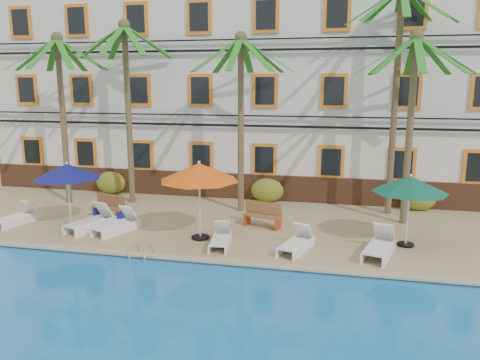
% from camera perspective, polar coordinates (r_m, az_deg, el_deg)
% --- Properties ---
extents(ground, '(100.00, 100.00, 0.00)m').
position_cam_1_polar(ground, '(15.79, -6.77, -9.14)').
color(ground, '#384C23').
rests_on(ground, ground).
extents(pool_deck, '(30.00, 12.00, 0.25)m').
position_cam_1_polar(pool_deck, '(20.30, -2.17, -3.89)').
color(pool_deck, tan).
rests_on(pool_deck, ground).
extents(pool_coping, '(30.00, 0.35, 0.06)m').
position_cam_1_polar(pool_coping, '(14.90, -7.93, -9.33)').
color(pool_coping, tan).
rests_on(pool_coping, pool_deck).
extents(hotel_building, '(25.40, 6.44, 10.22)m').
position_cam_1_polar(hotel_building, '(24.39, 0.72, 11.26)').
color(hotel_building, silver).
rests_on(hotel_building, pool_deck).
extents(palm_a, '(4.24, 4.24, 7.48)m').
position_cam_1_polar(palm_a, '(22.10, -20.96, 9.65)').
color(palm_a, brown).
rests_on(palm_a, pool_deck).
extents(palm_b, '(4.24, 4.24, 8.01)m').
position_cam_1_polar(palm_b, '(21.30, -13.59, 10.87)').
color(palm_b, brown).
rests_on(palm_b, pool_deck).
extents(palm_c, '(4.24, 4.24, 7.37)m').
position_cam_1_polar(palm_c, '(19.29, 0.10, 10.01)').
color(palm_c, brown).
rests_on(palm_c, pool_deck).
extents(palm_d, '(4.24, 4.24, 9.16)m').
position_cam_1_polar(palm_d, '(19.84, 18.60, 12.43)').
color(palm_d, brown).
rests_on(palm_d, pool_deck).
extents(palm_e, '(4.24, 4.24, 7.26)m').
position_cam_1_polar(palm_e, '(18.61, 20.22, 9.02)').
color(palm_e, brown).
rests_on(palm_e, pool_deck).
extents(shrub_left, '(1.50, 0.90, 1.10)m').
position_cam_1_polar(shrub_left, '(23.75, -15.46, -0.31)').
color(shrub_left, '#2B5B1A').
rests_on(shrub_left, pool_deck).
extents(shrub_mid, '(1.50, 0.90, 1.10)m').
position_cam_1_polar(shrub_mid, '(21.31, 3.35, -1.26)').
color(shrub_mid, '#2B5B1A').
rests_on(shrub_mid, pool_deck).
extents(shrub_right, '(1.50, 0.90, 1.10)m').
position_cam_1_polar(shrub_right, '(21.32, 20.91, -2.04)').
color(shrub_right, '#2B5B1A').
rests_on(shrub_right, pool_deck).
extents(umbrella_blue, '(2.49, 2.49, 2.49)m').
position_cam_1_polar(umbrella_blue, '(18.49, -20.31, 0.97)').
color(umbrella_blue, black).
rests_on(umbrella_blue, pool_deck).
extents(umbrella_red, '(2.77, 2.77, 2.77)m').
position_cam_1_polar(umbrella_red, '(15.98, -4.99, 0.92)').
color(umbrella_red, black).
rests_on(umbrella_red, pool_deck).
extents(umbrella_green, '(2.45, 2.45, 2.46)m').
position_cam_1_polar(umbrella_green, '(16.25, 20.03, -0.56)').
color(umbrella_green, black).
rests_on(umbrella_green, pool_deck).
extents(lounger_a, '(1.07, 1.87, 0.84)m').
position_cam_1_polar(lounger_a, '(20.09, -25.45, -4.06)').
color(lounger_a, white).
rests_on(lounger_a, pool_deck).
extents(lounger_b, '(1.29, 2.14, 0.95)m').
position_cam_1_polar(lounger_b, '(18.33, -17.72, -4.80)').
color(lounger_b, white).
rests_on(lounger_b, pool_deck).
extents(lounger_c, '(1.30, 2.00, 0.89)m').
position_cam_1_polar(lounger_c, '(17.74, -14.76, -5.24)').
color(lounger_c, white).
rests_on(lounger_c, pool_deck).
extents(lounger_d, '(0.79, 1.72, 0.78)m').
position_cam_1_polar(lounger_d, '(15.75, -2.39, -7.16)').
color(lounger_d, white).
rests_on(lounger_d, pool_deck).
extents(lounger_e, '(1.13, 1.87, 0.83)m').
position_cam_1_polar(lounger_e, '(15.40, 6.88, -7.63)').
color(lounger_e, white).
rests_on(lounger_e, pool_deck).
extents(lounger_f, '(1.22, 2.10, 0.94)m').
position_cam_1_polar(lounger_f, '(15.54, 16.63, -7.75)').
color(lounger_f, white).
rests_on(lounger_f, pool_deck).
extents(bench_left, '(1.57, 0.92, 0.93)m').
position_cam_1_polar(bench_left, '(19.59, -15.54, -3.11)').
color(bench_left, olive).
rests_on(bench_left, pool_deck).
extents(bench_right, '(1.57, 0.88, 0.93)m').
position_cam_1_polar(bench_right, '(17.75, 2.85, -4.23)').
color(bench_right, olive).
rests_on(bench_right, pool_deck).
extents(pool_ladder, '(0.54, 0.74, 0.74)m').
position_cam_1_polar(pool_ladder, '(15.22, -11.89, -9.14)').
color(pool_ladder, silver).
rests_on(pool_ladder, ground).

